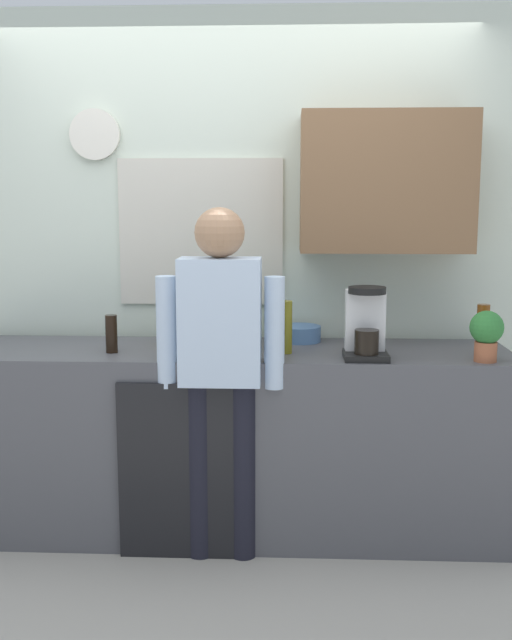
% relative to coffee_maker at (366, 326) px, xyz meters
% --- Properties ---
extents(ground_plane, '(8.00, 8.00, 0.00)m').
position_rel_coffee_maker_xyz_m(ground_plane, '(-0.65, -0.13, -1.06)').
color(ground_plane, '#9E998E').
extents(kitchen_counter, '(2.74, 0.64, 0.91)m').
position_rel_coffee_maker_xyz_m(kitchen_counter, '(-0.65, 0.17, -0.60)').
color(kitchen_counter, '#4C4C51').
rests_on(kitchen_counter, ground_plane).
extents(dishwasher_panel, '(0.56, 0.02, 0.82)m').
position_rel_coffee_maker_xyz_m(dishwasher_panel, '(-0.84, -0.16, -0.65)').
color(dishwasher_panel, black).
rests_on(dishwasher_panel, ground_plane).
extents(back_wall_assembly, '(4.34, 0.42, 2.60)m').
position_rel_coffee_maker_xyz_m(back_wall_assembly, '(-0.55, 0.57, 0.30)').
color(back_wall_assembly, silver).
rests_on(back_wall_assembly, ground_plane).
extents(coffee_maker, '(0.20, 0.20, 0.33)m').
position_rel_coffee_maker_xyz_m(coffee_maker, '(0.00, 0.00, 0.00)').
color(coffee_maker, black).
rests_on(coffee_maker, kitchen_counter).
extents(bottle_clear_soda, '(0.09, 0.09, 0.28)m').
position_rel_coffee_maker_xyz_m(bottle_clear_soda, '(-0.61, 0.35, -0.01)').
color(bottle_clear_soda, '#2D8C33').
rests_on(bottle_clear_soda, kitchen_counter).
extents(bottle_green_wine, '(0.07, 0.07, 0.30)m').
position_rel_coffee_maker_xyz_m(bottle_green_wine, '(-0.56, 0.19, 0.00)').
color(bottle_green_wine, '#195923').
rests_on(bottle_green_wine, kitchen_counter).
extents(bottle_amber_beer, '(0.06, 0.06, 0.23)m').
position_rel_coffee_maker_xyz_m(bottle_amber_beer, '(0.57, 0.15, -0.03)').
color(bottle_amber_beer, brown).
rests_on(bottle_amber_beer, kitchen_counter).
extents(bottle_olive_oil, '(0.06, 0.06, 0.25)m').
position_rel_coffee_maker_xyz_m(bottle_olive_oil, '(-0.36, 0.09, -0.02)').
color(bottle_olive_oil, olive).
rests_on(bottle_olive_oil, kitchen_counter).
extents(bottle_dark_sauce, '(0.06, 0.06, 0.18)m').
position_rel_coffee_maker_xyz_m(bottle_dark_sauce, '(-1.19, 0.06, -0.06)').
color(bottle_dark_sauce, black).
rests_on(bottle_dark_sauce, kitchen_counter).
extents(cup_yellow_cup, '(0.07, 0.07, 0.08)m').
position_rel_coffee_maker_xyz_m(cup_yellow_cup, '(-0.98, 0.28, -0.10)').
color(cup_yellow_cup, yellow).
rests_on(cup_yellow_cup, kitchen_counter).
extents(mixing_bowl, '(0.22, 0.22, 0.08)m').
position_rel_coffee_maker_xyz_m(mixing_bowl, '(-0.30, 0.39, -0.11)').
color(mixing_bowl, '#4C72A5').
rests_on(mixing_bowl, kitchen_counter).
extents(potted_plant, '(0.15, 0.15, 0.23)m').
position_rel_coffee_maker_xyz_m(potted_plant, '(0.53, -0.06, -0.01)').
color(potted_plant, '#9E5638').
rests_on(potted_plant, kitchen_counter).
extents(person_at_sink, '(0.57, 0.22, 1.60)m').
position_rel_coffee_maker_xyz_m(person_at_sink, '(-0.65, -0.13, -0.11)').
color(person_at_sink, black).
rests_on(person_at_sink, ground_plane).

